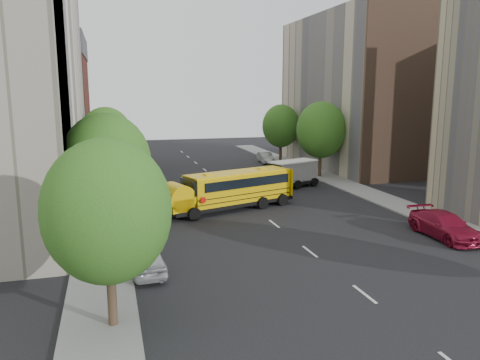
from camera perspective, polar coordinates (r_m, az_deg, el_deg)
name	(u,v)px	position (r m, az deg, el deg)	size (l,w,h in m)	color
ground	(265,217)	(34.56, 3.06, -4.49)	(120.00, 120.00, 0.00)	black
sidewalk_left	(103,210)	(37.65, -16.37, -3.56)	(3.00, 80.00, 0.12)	slate
sidewalk_right	(368,193)	(43.77, 15.30, -1.55)	(3.00, 80.00, 0.12)	slate
lane_markings	(231,190)	(43.89, -1.15, -1.22)	(0.15, 64.00, 0.01)	silver
building_left_cream	(1,78)	(38.26, -27.11, 10.98)	(10.00, 26.00, 20.00)	beige
building_left_redbrick	(44,114)	(60.05, -22.83, 7.40)	(10.00, 15.00, 13.00)	maroon
building_right_far	(353,93)	(59.08, 13.65, 10.31)	(10.00, 22.00, 18.00)	#C0B295
building_right_sidewall	(409,93)	(49.77, 19.93, 9.99)	(10.10, 0.30, 18.00)	brown
street_tree_0	(107,211)	(18.10, -15.87, -3.70)	(4.80, 4.80, 7.41)	#38281C
street_tree_1	(107,164)	(27.86, -15.96, 1.86)	(5.12, 5.12, 7.90)	#38281C
street_tree_2	(106,138)	(45.76, -15.99, 4.97)	(4.99, 4.99, 7.71)	#38281C
street_tree_4	(321,130)	(50.68, 9.84, 6.01)	(5.25, 5.25, 8.10)	#38281C
street_tree_5	(281,126)	(61.72, 5.01, 6.57)	(4.86, 4.86, 7.51)	#38281C
school_bus	(229,189)	(36.19, -1.30, -1.06)	(10.85, 5.66, 3.01)	black
safari_truck	(290,174)	(44.98, 6.06, 0.78)	(6.35, 4.08, 2.57)	black
parked_car_0	(146,259)	(24.42, -11.35, -9.39)	(1.71, 4.24, 1.44)	#ABADB2
parked_car_1	(133,183)	(44.73, -12.90, -0.41)	(1.38, 3.97, 1.31)	silver
parked_car_2	(121,165)	(56.29, -14.36, 1.80)	(2.34, 5.07, 1.41)	black
parked_car_3	(444,225)	(32.14, 23.66, -5.09)	(2.21, 5.44, 1.58)	maroon
parked_car_5	(265,157)	(61.09, 3.12, 2.77)	(1.46, 4.20, 1.38)	gray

